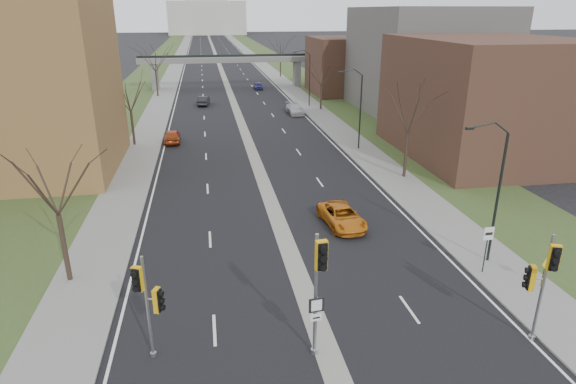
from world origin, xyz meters
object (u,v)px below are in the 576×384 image
object	(u,v)px
signal_pole_median	(319,277)
speed_limit_sign	(487,241)
warning_sign	(545,268)
car_right_far	(258,86)
car_left_near	(172,136)
car_right_mid	(295,109)
car_right_near	(342,216)
car_left_far	(204,101)
signal_pole_right	(542,275)
signal_pole_left	(148,296)

from	to	relation	value
signal_pole_median	speed_limit_sign	xyz separation A→B (m)	(11.27, 5.50, -2.05)
warning_sign	car_right_far	size ratio (longest dim) A/B	0.46
car_left_near	signal_pole_median	bearing A→B (deg)	100.66
signal_pole_median	speed_limit_sign	distance (m)	12.71
car_right_mid	car_right_far	bearing A→B (deg)	93.17
car_left_near	car_right_near	distance (m)	29.05
car_right_near	car_right_far	distance (m)	64.74
car_left_near	car_left_far	distance (m)	23.65
car_left_far	car_right_mid	distance (m)	16.39
car_right_mid	car_right_far	xyz separation A→B (m)	(-2.63, 25.04, -0.11)
car_left_near	signal_pole_right	bearing A→B (deg)	113.39
car_left_near	car_right_near	xyz separation A→B (m)	(13.19, -25.88, -0.06)
speed_limit_sign	car_right_near	size ratio (longest dim) A/B	0.56
signal_pole_right	car_right_mid	world-z (taller)	signal_pole_right
signal_pole_median	warning_sign	size ratio (longest dim) A/B	3.38
signal_pole_median	car_left_near	bearing A→B (deg)	95.80
signal_pole_left	signal_pole_median	size ratio (longest dim) A/B	0.84
car_left_near	car_left_far	bearing A→B (deg)	-100.50
signal_pole_left	car_right_far	xyz separation A→B (m)	(13.42, 77.09, -2.65)
car_right_near	car_right_mid	xyz separation A→B (m)	(3.99, 39.68, 0.04)
car_right_far	warning_sign	bearing A→B (deg)	-84.41
car_left_far	car_right_far	size ratio (longest dim) A/B	1.19
speed_limit_sign	car_right_mid	world-z (taller)	speed_limit_sign
car_right_near	car_right_mid	distance (m)	39.88
warning_sign	car_right_mid	world-z (taller)	warning_sign
signal_pole_right	warning_sign	xyz separation A→B (m)	(3.65, 4.12, -2.31)
signal_pole_median	signal_pole_left	bearing A→B (deg)	164.92
car_left_far	car_right_mid	bearing A→B (deg)	152.37
warning_sign	car_right_mid	xyz separation A→B (m)	(-4.70, 49.65, -0.51)
car_right_near	car_right_far	bearing A→B (deg)	83.01
car_right_near	car_right_mid	bearing A→B (deg)	78.47
signal_pole_median	warning_sign	xyz separation A→B (m)	(13.67, 3.53, -2.89)
signal_pole_right	car_right_far	distance (m)	78.96
car_right_near	car_right_far	xyz separation A→B (m)	(1.36, 64.72, -0.07)
signal_pole_left	car_left_far	world-z (taller)	signal_pole_left
warning_sign	car_right_mid	size ratio (longest dim) A/B	0.34
car_right_near	car_left_near	bearing A→B (deg)	111.23
car_right_mid	speed_limit_sign	bearing A→B (deg)	-90.06
signal_pole_left	speed_limit_sign	size ratio (longest dim) A/B	1.74
car_right_far	car_left_near	bearing A→B (deg)	-110.56
signal_pole_right	warning_sign	size ratio (longest dim) A/B	3.10
car_right_mid	signal_pole_median	bearing A→B (deg)	-102.39
speed_limit_sign	signal_pole_left	bearing A→B (deg)	-168.13
signal_pole_left	car_right_mid	distance (m)	54.53
warning_sign	signal_pole_right	bearing A→B (deg)	-155.05
speed_limit_sign	warning_sign	xyz separation A→B (m)	(2.40, -1.97, -0.85)
signal_pole_left	signal_pole_right	xyz separation A→B (m)	(17.10, -1.72, 0.28)
car_left_far	car_right_near	size ratio (longest dim) A/B	0.88
car_right_mid	warning_sign	bearing A→B (deg)	-87.41
warning_sign	car_left_far	size ratio (longest dim) A/B	0.39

